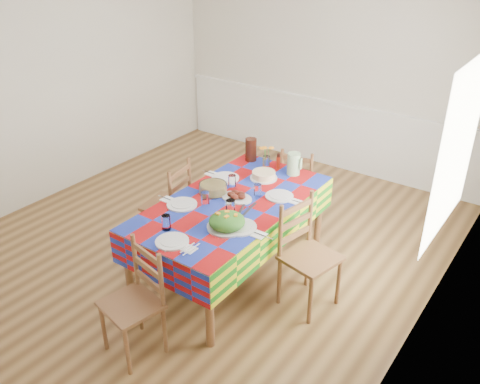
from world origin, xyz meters
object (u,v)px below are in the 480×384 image
(dining_table, at_px, (232,210))
(green_pitcher, at_px, (294,164))
(meat_platter, at_px, (237,196))
(chair_far, at_px, (299,184))
(chair_left, at_px, (170,205))
(chair_near, at_px, (136,302))
(chair_right, at_px, (307,255))
(tea_pitcher, at_px, (251,150))

(dining_table, xyz_separation_m, green_pitcher, (0.16, 0.83, 0.20))
(meat_platter, xyz_separation_m, chair_far, (0.00, 1.18, -0.36))
(green_pitcher, distance_m, chair_far, 0.64)
(dining_table, xyz_separation_m, chair_left, (-0.79, 0.01, -0.21))
(chair_near, bearing_deg, chair_right, 70.16)
(tea_pitcher, relative_size, chair_right, 0.25)
(chair_near, xyz_separation_m, chair_left, (-0.80, 1.26, 0.02))
(green_pitcher, distance_m, chair_left, 1.32)
(chair_far, relative_size, chair_left, 0.92)
(chair_near, height_order, chair_far, chair_near)
(tea_pitcher, height_order, chair_far, tea_pitcher)
(meat_platter, xyz_separation_m, chair_near, (0.01, -1.32, -0.34))
(tea_pitcher, bearing_deg, chair_near, -79.65)
(chair_left, relative_size, chair_right, 0.96)
(tea_pitcher, relative_size, chair_near, 0.26)
(dining_table, height_order, meat_platter, meat_platter)
(chair_far, bearing_deg, chair_near, 78.56)
(meat_platter, height_order, chair_right, chair_right)
(meat_platter, bearing_deg, chair_right, -4.58)
(tea_pitcher, height_order, chair_near, tea_pitcher)
(chair_right, bearing_deg, chair_far, 44.27)
(dining_table, relative_size, green_pitcher, 8.85)
(dining_table, relative_size, meat_platter, 6.46)
(green_pitcher, height_order, chair_far, green_pitcher)
(green_pitcher, height_order, chair_near, green_pitcher)
(dining_table, xyz_separation_m, tea_pitcher, (-0.38, 0.86, 0.21))
(chair_right, bearing_deg, tea_pitcher, 66.01)
(tea_pitcher, height_order, chair_right, tea_pitcher)
(green_pitcher, xyz_separation_m, chair_left, (-0.95, -0.82, -0.41))
(chair_far, bearing_deg, tea_pitcher, 34.10)
(chair_far, bearing_deg, chair_left, 45.85)
(meat_platter, height_order, chair_left, chair_left)
(chair_right, bearing_deg, chair_left, 102.18)
(tea_pitcher, distance_m, chair_near, 2.19)
(dining_table, relative_size, tea_pitcher, 8.11)
(meat_platter, bearing_deg, chair_left, -175.34)
(dining_table, relative_size, chair_left, 2.07)
(dining_table, bearing_deg, chair_near, -89.59)
(chair_far, xyz_separation_m, chair_right, (0.78, -1.24, 0.06))
(green_pitcher, bearing_deg, chair_far, 110.11)
(chair_far, height_order, chair_left, chair_left)
(tea_pitcher, bearing_deg, chair_left, -115.92)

